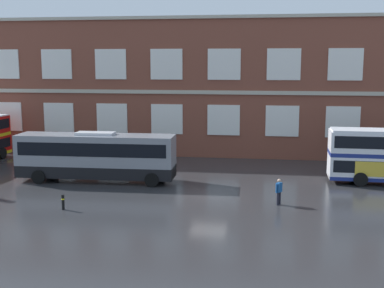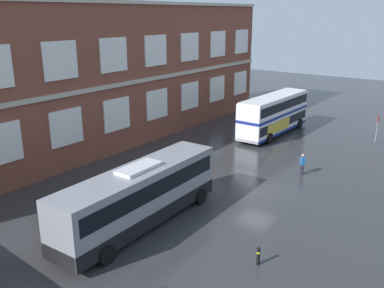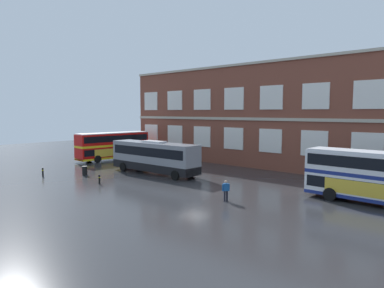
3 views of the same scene
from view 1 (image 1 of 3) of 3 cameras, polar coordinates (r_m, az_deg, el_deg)
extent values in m
plane|color=#2B2B2D|center=(36.64, 2.22, -5.06)|extent=(120.00, 120.00, 0.00)
cube|color=brown|center=(51.52, 4.00, 6.37)|extent=(48.96, 8.00, 12.99)
cube|color=#B2A893|center=(47.48, 3.61, 5.82)|extent=(48.96, 0.16, 0.36)
cube|color=#B2A893|center=(47.60, 3.69, 14.15)|extent=(48.96, 0.28, 0.30)
cube|color=silver|center=(54.08, -20.09, 2.93)|extent=(3.05, 0.12, 2.86)
cube|color=silver|center=(51.71, -14.77, 2.92)|extent=(3.05, 0.12, 2.86)
cube|color=silver|center=(49.82, -9.01, 2.89)|extent=(3.05, 0.12, 2.86)
cube|color=silver|center=(48.48, -2.85, 2.82)|extent=(3.05, 0.12, 2.86)
cube|color=silver|center=(47.72, 3.58, 2.71)|extent=(3.05, 0.12, 2.86)
cube|color=silver|center=(47.58, 10.12, 2.56)|extent=(3.05, 0.12, 2.86)
cube|color=silver|center=(48.05, 16.62, 2.39)|extent=(3.05, 0.12, 2.86)
cube|color=silver|center=(53.81, -20.40, 8.44)|extent=(3.05, 0.12, 2.86)
cube|color=silver|center=(51.43, -15.01, 8.68)|extent=(3.05, 0.12, 2.86)
cube|color=silver|center=(49.53, -9.16, 8.87)|extent=(3.05, 0.12, 2.86)
cube|color=silver|center=(48.18, -2.90, 8.97)|extent=(3.05, 0.12, 2.86)
cube|color=silver|center=(47.42, 3.64, 8.96)|extent=(3.05, 0.12, 2.86)
cube|color=silver|center=(47.27, 10.30, 8.83)|extent=(3.05, 0.12, 2.86)
cube|color=silver|center=(47.75, 16.91, 8.58)|extent=(3.05, 0.12, 2.86)
cylinder|color=black|center=(51.03, -20.60, -0.98)|extent=(0.39, 1.06, 1.04)
cylinder|color=black|center=(39.19, 18.47, -3.81)|extent=(1.05, 0.34, 1.04)
cylinder|color=black|center=(41.65, 17.95, -3.03)|extent=(1.05, 0.34, 1.04)
cube|color=gray|center=(39.16, -10.77, -1.29)|extent=(12.06, 2.87, 3.20)
cube|color=black|center=(39.06, -10.80, -0.36)|extent=(11.35, 2.89, 1.00)
cube|color=black|center=(39.39, -10.72, -2.93)|extent=(12.06, 2.89, 0.90)
cube|color=silver|center=(38.90, -10.85, 1.18)|extent=(2.91, 1.35, 0.20)
cylinder|color=black|center=(37.12, -4.56, -4.06)|extent=(1.05, 0.35, 1.04)
cylinder|color=black|center=(39.56, -3.83, -3.23)|extent=(1.05, 0.35, 1.04)
cylinder|color=black|center=(39.72, -16.89, -3.56)|extent=(1.05, 0.35, 1.04)
cylinder|color=black|center=(42.01, -15.50, -2.81)|extent=(1.05, 0.35, 1.04)
cylinder|color=black|center=(32.86, 9.64, -6.10)|extent=(0.22, 0.22, 0.85)
cylinder|color=black|center=(33.02, 9.84, -6.03)|extent=(0.22, 0.22, 0.85)
cube|color=#194C8C|center=(32.76, 9.77, -4.84)|extent=(0.43, 0.46, 0.60)
cylinder|color=#194C8C|center=(32.56, 9.51, -4.97)|extent=(0.15, 0.15, 0.57)
cylinder|color=#194C8C|center=(32.98, 10.03, -4.81)|extent=(0.15, 0.15, 0.57)
sphere|color=tan|center=(32.66, 9.80, -4.09)|extent=(0.22, 0.22, 0.22)
cylinder|color=black|center=(32.40, -14.33, -6.39)|extent=(0.18, 0.18, 0.95)
cylinder|color=yellow|center=(32.35, -14.35, -6.03)|extent=(0.19, 0.19, 0.08)
camera|label=2|loc=(35.85, -47.55, 11.41)|focal=39.22mm
camera|label=3|loc=(19.93, 68.44, -2.16)|focal=32.70mm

